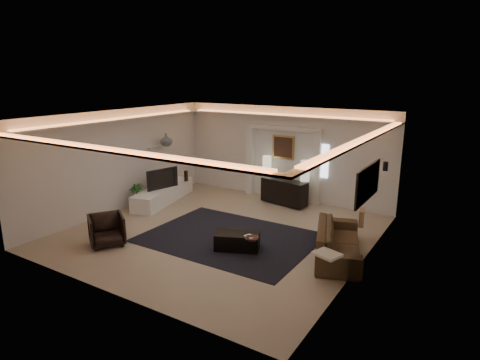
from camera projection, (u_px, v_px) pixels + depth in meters
The scene contains 33 objects.
floor at pixel (221, 232), 10.32m from camera, with size 7.00×7.00×0.00m, color tan.
ceiling at pixel (219, 116), 9.60m from camera, with size 7.00×7.00×0.00m, color white.
wall_back at pixel (284, 153), 12.83m from camera, with size 7.00×7.00×0.00m, color silver.
wall_front at pixel (105, 218), 7.09m from camera, with size 7.00×7.00×0.00m, color silver.
wall_left at pixel (120, 161), 11.75m from camera, with size 7.00×7.00×0.00m, color silver.
wall_right at pixel (364, 199), 8.17m from camera, with size 7.00×7.00×0.00m, color silver.
cove_soffit at pixel (219, 128), 9.67m from camera, with size 7.00×7.00×0.04m, color silver.
daylight_slit at pixel (324, 161), 12.15m from camera, with size 0.25×0.03×1.00m, color white.
area_rug at pixel (230, 238), 9.95m from camera, with size 4.00×3.00×0.01m, color black.
pilaster_left at pixel (250, 161), 13.43m from camera, with size 0.22×0.20×2.20m, color silver.
pilaster_right at pixel (316, 169), 12.25m from camera, with size 0.22×0.20×2.20m, color silver.
alcove_header at pixel (283, 128), 12.55m from camera, with size 2.52×0.20×0.12m, color silver.
painting_frame at pixel (283, 147), 12.76m from camera, with size 0.74×0.04×0.74m, color tan.
painting_canvas at pixel (283, 147), 12.74m from camera, with size 0.62×0.02×0.62m, color #4C2D1E.
art_panel_frame at pixel (368, 183), 8.37m from camera, with size 0.04×1.64×0.74m, color black.
art_panel_gold at pixel (367, 183), 8.38m from camera, with size 0.02×1.50×0.62m, color tan.
wall_sconce at pixel (385, 166), 9.98m from camera, with size 0.12×0.12×0.22m, color black.
wall_niche at pixel (155, 147), 12.82m from camera, with size 0.10×0.55×0.04m, color silver.
console at pixel (284, 192), 12.43m from camera, with size 1.46×0.45×0.73m, color #30261F.
lamp_left at pixel (267, 165), 12.82m from camera, with size 0.28×0.28×0.62m, color #F1EBBD.
lamp_right at pixel (305, 170), 12.16m from camera, with size 0.28×0.28×0.62m, color beige.
media_ledge at pixel (164, 194), 12.75m from camera, with size 0.69×2.75×0.52m, color white.
tv at pixel (161, 179), 12.47m from camera, with size 0.14×1.07×0.62m, color black.
figurine at pixel (186, 176), 13.29m from camera, with size 0.13×0.13×0.34m, color black.
ginger_jar at pixel (166, 140), 12.80m from camera, with size 0.38×0.38×0.39m, color slate.
plant at pixel (136, 197), 12.02m from camera, with size 0.42×0.42×0.74m, color #1F4D1A.
sofa at pixel (338, 241), 8.90m from camera, with size 0.91×2.32×0.68m, color black.
throw_blanket at pixel (327, 254), 7.76m from camera, with size 0.47×0.39×0.05m, color beige.
throw_pillow at pixel (361, 217), 9.75m from camera, with size 0.12×0.39×0.39m, color #A37451.
coffee_table at pixel (237, 241), 9.27m from camera, with size 0.99×0.54×0.37m, color black.
bowl at pixel (252, 238), 8.79m from camera, with size 0.29×0.29×0.07m, color #432419.
magazine at pixel (250, 236), 8.97m from camera, with size 0.24×0.17×0.03m, color white.
armchair at pixel (107, 230), 9.49m from camera, with size 0.76×0.78×0.71m, color black.
Camera 1 is at (5.53, -7.94, 3.86)m, focal length 30.70 mm.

